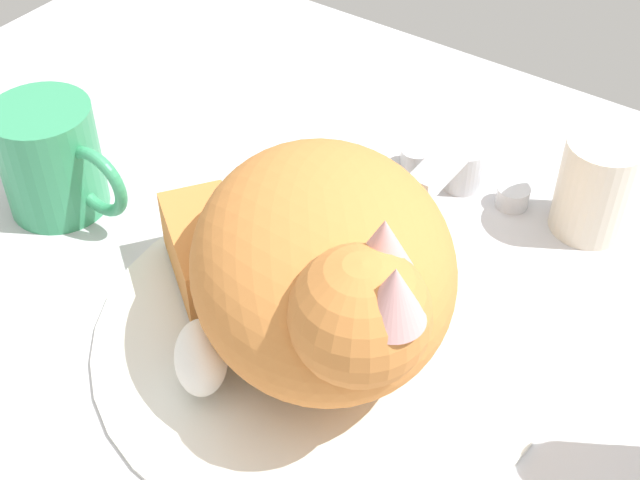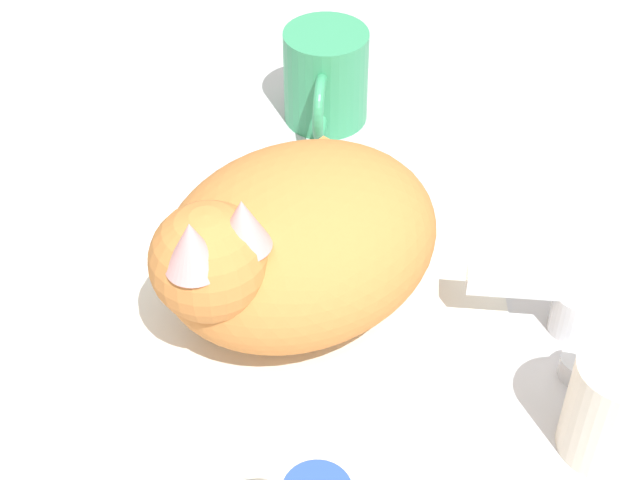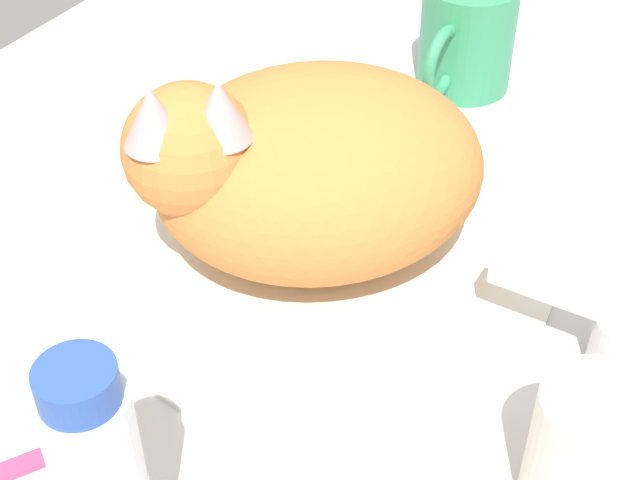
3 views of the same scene
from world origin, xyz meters
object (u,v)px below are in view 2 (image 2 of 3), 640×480
(faucet, at_px, (559,304))
(rinse_cup, at_px, (611,407))
(cat, at_px, (289,243))
(coffee_mug, at_px, (326,78))

(faucet, bearing_deg, rinse_cup, 12.07)
(rinse_cup, bearing_deg, faucet, -167.93)
(cat, bearing_deg, faucet, 91.09)
(cat, height_order, rinse_cup, cat)
(coffee_mug, bearing_deg, faucet, 37.85)
(faucet, xyz_separation_m, rinse_cup, (0.11, 0.02, 0.02))
(coffee_mug, distance_m, rinse_cup, 0.44)
(cat, relative_size, rinse_cup, 3.50)
(faucet, xyz_separation_m, coffee_mug, (-0.26, -0.21, 0.02))
(coffee_mug, bearing_deg, cat, -0.62)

